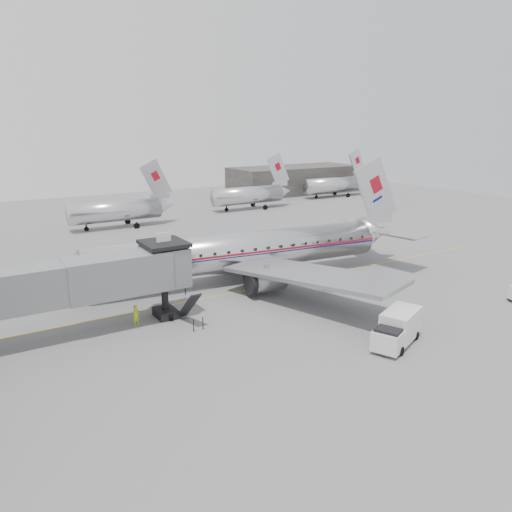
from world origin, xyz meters
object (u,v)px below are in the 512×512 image
(baggage_cart_navy, at_px, (331,281))
(airliner, at_px, (246,251))
(ramp_worker, at_px, (136,316))
(service_van, at_px, (397,328))

(baggage_cart_navy, bearing_deg, airliner, 104.39)
(ramp_worker, bearing_deg, baggage_cart_navy, -24.85)
(airliner, height_order, service_van, airliner)
(baggage_cart_navy, relative_size, ramp_worker, 1.36)
(airliner, distance_m, service_van, 19.38)
(ramp_worker, bearing_deg, airliner, 1.60)
(service_van, xyz_separation_m, baggage_cart_navy, (4.17, 12.34, -0.48))
(airliner, bearing_deg, baggage_cart_navy, -44.73)
(airliner, bearing_deg, service_van, -79.38)
(baggage_cart_navy, xyz_separation_m, ramp_worker, (-19.17, 1.00, 0.06))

